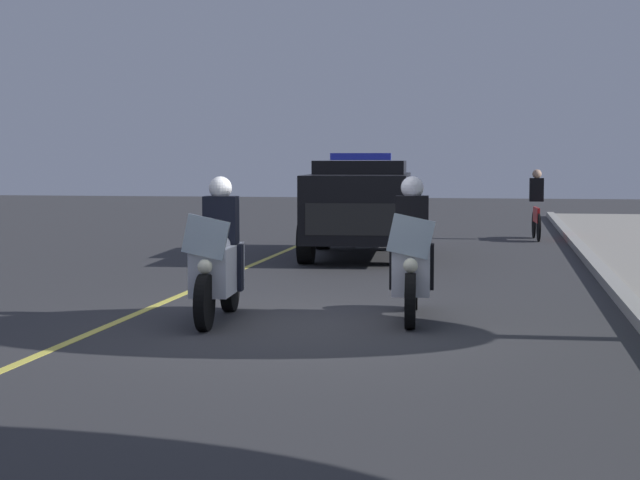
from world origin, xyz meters
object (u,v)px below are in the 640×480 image
Objects in this scene: cyclist_background at (536,205)px; police_motorcycle_lead_left at (218,262)px; police_motorcycle_lead_right at (412,261)px; police_suv at (360,203)px.

police_motorcycle_lead_left is at bearing -17.43° from cyclist_background.
police_motorcycle_lead_left is 13.88m from cyclist_background.
police_suv is (-7.79, -1.69, 0.37)m from police_motorcycle_lead_right.
police_suv is 6.09m from cyclist_background.
police_motorcycle_lead_right is 0.43× the size of police_suv.
cyclist_background is at bearing 162.57° from police_motorcycle_lead_left.
police_motorcycle_lead_left is 1.22× the size of cyclist_background.
police_suv reaches higher than police_motorcycle_lead_right.
police_motorcycle_lead_left is at bearing -76.79° from police_motorcycle_lead_right.
police_motorcycle_lead_right is at bearing -8.47° from cyclist_background.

